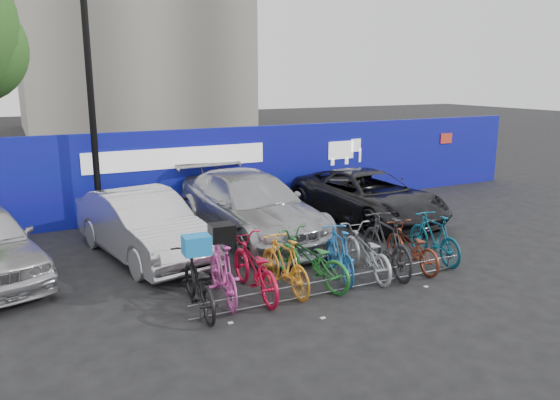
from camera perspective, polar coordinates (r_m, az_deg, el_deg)
ground at (r=10.50m, az=4.32°, el=-8.48°), size 100.00×100.00×0.00m
hoarding at (r=15.46m, az=-7.03°, el=3.05°), size 22.00×0.18×2.40m
lamppost at (r=13.91m, az=-19.14°, el=9.93°), size 0.25×0.50×6.11m
bike_rack at (r=9.97m, az=6.12°, el=-8.71°), size 5.60×0.03×0.30m
car_1 at (r=11.98m, az=-14.11°, el=-2.57°), size 2.29×4.50×1.42m
car_2 at (r=13.06m, az=-3.14°, el=-0.64°), size 2.51×5.43×1.54m
car_3 at (r=14.80m, az=9.12°, el=0.42°), size 2.57×4.96×1.33m
bike_0 at (r=9.18m, az=-8.58°, el=-8.52°), size 0.77×1.91×0.98m
bike_1 at (r=9.50m, az=-6.02°, el=-7.39°), size 0.70×1.84×1.08m
bike_2 at (r=9.68m, az=-2.74°, el=-7.05°), size 0.75×2.00×1.04m
bike_3 at (r=9.84m, az=0.49°, el=-6.73°), size 0.57×1.74×1.03m
bike_4 at (r=10.14m, az=3.24°, el=-6.22°), size 1.13×2.03×1.01m
bike_5 at (r=10.53m, az=6.23°, el=-5.54°), size 0.88×1.75×1.01m
bike_6 at (r=10.73m, az=8.98°, el=-5.38°), size 0.86×1.91×0.97m
bike_7 at (r=10.94m, az=11.09°, el=-4.53°), size 0.86×2.03×1.18m
bike_8 at (r=11.33m, az=13.56°, el=-4.80°), size 0.68×1.73×0.89m
bike_9 at (r=11.89m, az=15.82°, el=-3.77°), size 0.62×1.74×1.03m
cargo_crate at (r=8.97m, az=-8.71°, el=-4.66°), size 0.46×0.36×0.31m
cargo_topcase at (r=9.28m, az=-6.12°, el=-3.40°), size 0.43×0.39×0.30m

